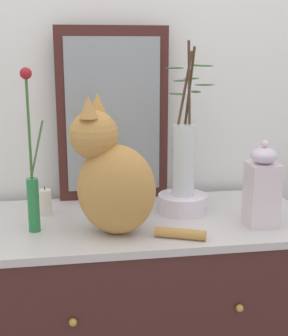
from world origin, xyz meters
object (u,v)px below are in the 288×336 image
Objects in this scene: jar_lidded_porcelain at (262,188)px; candle_pillar at (45,202)px; bowl_porcelain at (183,203)px; cat_sitting at (112,177)px; vase_slim_green at (32,181)px; vase_glass_clear at (184,152)px; mirror_leaning at (113,115)px.

candle_pillar is at bearing 163.10° from jar_lidded_porcelain.
cat_sitting is at bearing -148.86° from bowl_porcelain.
vase_slim_green is 0.54m from bowl_porcelain.
vase_glass_clear is 1.86× the size of jar_lidded_porcelain.
candle_pillar is at bearing 174.97° from bowl_porcelain.
bowl_porcelain is at bearing -41.85° from mirror_leaning.
bowl_porcelain is at bearing -132.74° from vase_glass_clear.
mirror_leaning reaches higher than cat_sitting.
candle_pillar is (0.03, 0.15, -0.12)m from vase_slim_green.
vase_slim_green is at bearing -100.57° from candle_pillar.
mirror_leaning reaches higher than vase_slim_green.
cat_sitting reaches higher than candle_pillar.
vase_glass_clear is at bearing 31.30° from cat_sitting.
mirror_leaning is at bearing 140.17° from jar_lidded_porcelain.
jar_lidded_porcelain is (0.45, -0.38, -0.20)m from mirror_leaning.
vase_glass_clear is 0.52m from candle_pillar.
candle_pillar is (-0.22, 0.20, -0.14)m from cat_sitting.
bowl_porcelain is at bearing -5.03° from candle_pillar.
cat_sitting is 0.35m from bowl_porcelain.
vase_slim_green is at bearing -132.41° from mirror_leaning.
bowl_porcelain is at bearing 12.11° from vase_slim_green.
candle_pillar is (-0.49, 0.04, -0.17)m from vase_glass_clear.
jar_lidded_porcelain is at bearing -16.90° from candle_pillar.
vase_glass_clear is at bearing 12.31° from vase_slim_green.
vase_slim_green is 1.80× the size of jar_lidded_porcelain.
mirror_leaning is 1.22× the size of vase_glass_clear.
cat_sitting is 2.50× the size of bowl_porcelain.
mirror_leaning is 0.39m from cat_sitting.
mirror_leaning is 1.49× the size of cat_sitting.
jar_lidded_porcelain is 0.75m from candle_pillar.
vase_slim_green reaches higher than cat_sitting.
vase_glass_clear is (0.00, 0.00, 0.19)m from bowl_porcelain.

